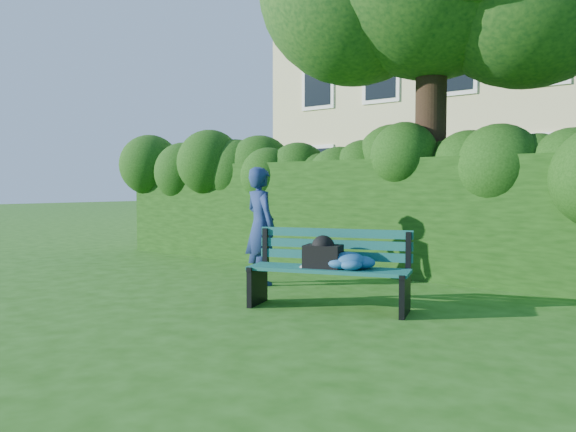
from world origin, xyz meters
The scene contains 5 objects.
ground centered at (0.00, 0.00, 0.00)m, with size 80.00×80.00×0.00m, color #205110.
apartment_building centered at (0.00, 13.99, 6.00)m, with size 16.00×8.08×12.00m.
hedge centered at (0.00, 2.20, 0.90)m, with size 10.00×1.00×1.80m.
park_bench centered at (1.56, -0.59, 0.50)m, with size 1.88×1.10×0.89m.
man_reading centered at (-0.13, 0.14, 0.83)m, with size 0.60×0.40×1.65m, color navy.
Camera 1 is at (5.00, -5.84, 1.38)m, focal length 35.00 mm.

